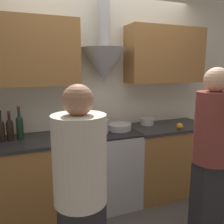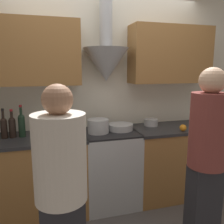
{
  "view_description": "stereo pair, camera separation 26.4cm",
  "coord_description": "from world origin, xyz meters",
  "views": [
    {
      "loc": [
        -0.97,
        -2.19,
        1.63
      ],
      "look_at": [
        0.0,
        0.22,
        1.15
      ],
      "focal_mm": 38.0,
      "sensor_mm": 36.0,
      "label": 1
    },
    {
      "loc": [
        -0.72,
        -2.27,
        1.63
      ],
      "look_at": [
        0.0,
        0.22,
        1.15
      ],
      "focal_mm": 38.0,
      "sensor_mm": 36.0,
      "label": 2
    }
  ],
  "objects": [
    {
      "name": "wine_bottle_3",
      "position": [
        -1.14,
        0.37,
        1.03
      ],
      "size": [
        0.07,
        0.07,
        0.32
      ],
      "color": "black",
      "rests_on": "counter_left"
    },
    {
      "name": "person_foreground_left",
      "position": [
        -0.64,
        -0.86,
        0.85
      ],
      "size": [
        0.33,
        0.33,
        1.55
      ],
      "color": "#28282D",
      "rests_on": "ground_plane"
    },
    {
      "name": "wall_back",
      "position": [
        -0.02,
        0.6,
        1.46
      ],
      "size": [
        8.4,
        0.54,
        2.6
      ],
      "color": "silver",
      "rests_on": "ground_plane"
    },
    {
      "name": "stock_pot",
      "position": [
        -0.14,
        0.3,
        0.98
      ],
      "size": [
        0.24,
        0.24,
        0.16
      ],
      "color": "#B7BABC",
      "rests_on": "stove_range"
    },
    {
      "name": "saucepan",
      "position": [
        0.59,
        0.46,
        0.95
      ],
      "size": [
        0.18,
        0.18,
        0.09
      ],
      "color": "#B7BABC",
      "rests_on": "counter_right"
    },
    {
      "name": "stove_range",
      "position": [
        0.0,
        0.33,
        0.46
      ],
      "size": [
        0.63,
        0.6,
        0.9
      ],
      "color": "#B7BABC",
      "rests_on": "ground_plane"
    },
    {
      "name": "person_foreground_right",
      "position": [
        0.55,
        -0.7,
        0.92
      ],
      "size": [
        0.31,
        0.31,
        1.64
      ],
      "color": "#28282D",
      "rests_on": "ground_plane"
    },
    {
      "name": "counter_left",
      "position": [
        -0.9,
        0.32,
        0.45
      ],
      "size": [
        1.2,
        0.62,
        0.9
      ],
      "color": "#9E6B38",
      "rests_on": "ground_plane"
    },
    {
      "name": "orange_fruit",
      "position": [
        0.84,
        0.1,
        0.94
      ],
      "size": [
        0.08,
        0.08,
        0.08
      ],
      "color": "orange",
      "rests_on": "counter_right"
    },
    {
      "name": "wine_bottle_4",
      "position": [
        -1.06,
        0.37,
        1.03
      ],
      "size": [
        0.07,
        0.07,
        0.31
      ],
      "color": "black",
      "rests_on": "counter_left"
    },
    {
      "name": "mixing_bowl",
      "position": [
        0.14,
        0.35,
        0.94
      ],
      "size": [
        0.3,
        0.3,
        0.07
      ],
      "color": "#B7BABC",
      "rests_on": "stove_range"
    },
    {
      "name": "wine_bottle_5",
      "position": [
        -0.97,
        0.38,
        1.04
      ],
      "size": [
        0.07,
        0.07,
        0.35
      ],
      "color": "black",
      "rests_on": "counter_left"
    },
    {
      "name": "ground_plane",
      "position": [
        0.0,
        0.0,
        0.0
      ],
      "size": [
        12.0,
        12.0,
        0.0
      ],
      "primitive_type": "plane",
      "color": "#4C4744"
    },
    {
      "name": "counter_right",
      "position": [
        0.84,
        0.32,
        0.45
      ],
      "size": [
        1.07,
        0.62,
        0.9
      ],
      "color": "#9E6B38",
      "rests_on": "ground_plane"
    }
  ]
}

